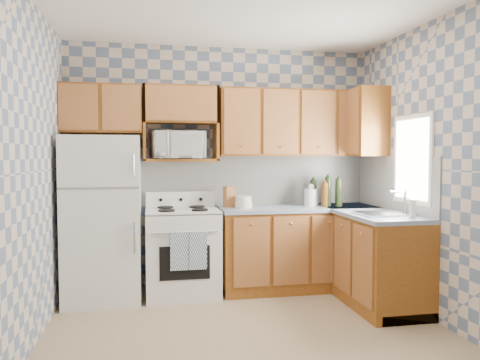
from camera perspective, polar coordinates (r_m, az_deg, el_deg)
name	(u,v)px	position (r m, az deg, el deg)	size (l,w,h in m)	color
floor	(251,337)	(4.03, 1.39, -18.62)	(3.40, 3.40, 0.00)	#8C7855
back_wall	(222,167)	(5.32, -2.26, 1.54)	(3.40, 0.02, 2.70)	slate
right_wall	(442,171)	(4.44, 23.41, 1.00)	(0.02, 3.20, 2.70)	slate
backsplash_back	(256,180)	(5.39, 1.96, -0.04)	(2.60, 0.01, 0.56)	silver
backsplash_right	(394,183)	(5.12, 18.23, -0.35)	(0.01, 1.60, 0.56)	silver
refrigerator	(103,219)	(4.98, -16.34, -4.57)	(0.75, 0.70, 1.68)	silver
stove_body	(183,253)	(5.05, -7.01, -8.84)	(0.76, 0.65, 0.90)	silver
cooktop	(182,211)	(4.98, -7.05, -3.71)	(0.76, 0.65, 0.03)	silver
backguard	(181,199)	(5.24, -7.26, -2.34)	(0.76, 0.08, 0.17)	silver
dish_towel_left	(179,251)	(4.70, -7.40, -8.62)	(0.18, 0.03, 0.38)	navy
dish_towel_right	(198,251)	(4.71, -5.15, -8.57)	(0.18, 0.03, 0.38)	navy
base_cabinets_back	(299,249)	(5.32, 7.16, -8.35)	(1.75, 0.60, 0.88)	#65330F
base_cabinets_right	(367,256)	(5.08, 15.20, -8.98)	(0.60, 1.60, 0.88)	#65330F
countertop_back	(299,208)	(5.25, 7.21, -3.43)	(1.77, 0.63, 0.04)	slate
countertop_right	(367,212)	(5.01, 15.22, -3.82)	(0.63, 1.60, 0.04)	slate
upper_cabinets_back	(296,123)	(5.36, 6.81, 6.88)	(1.75, 0.33, 0.74)	#65330F
upper_cabinets_fridge	(102,109)	(5.14, -16.50, 8.28)	(0.82, 0.33, 0.50)	#65330F
upper_cabinets_right	(361,123)	(5.45, 14.59, 6.74)	(0.33, 0.70, 0.74)	#65330F
microwave_shelf	(181,160)	(5.11, -7.21, 2.41)	(0.80, 0.33, 0.03)	#65330F
microwave	(177,145)	(5.05, -7.64, 4.24)	(0.53, 0.36, 0.29)	silver
sink	(384,214)	(4.70, 17.16, -3.99)	(0.48, 0.40, 0.03)	#B7B7BC
window	(412,159)	(4.80, 20.26, 2.39)	(0.02, 0.66, 0.86)	white
bottle_0	(328,191)	(5.32, 10.67, -1.38)	(0.07, 0.07, 0.33)	black
bottle_1	(338,193)	(5.30, 11.92, -1.52)	(0.07, 0.07, 0.31)	black
bottle_2	(339,193)	(5.41, 11.99, -1.55)	(0.07, 0.07, 0.28)	#5A3010
bottle_3	(325,195)	(5.22, 10.28, -1.82)	(0.07, 0.07, 0.26)	#5A3010
bottle_4	(313,193)	(5.32, 8.93, -1.54)	(0.07, 0.07, 0.30)	black
knife_block	(229,197)	(5.14, -1.34, -2.04)	(0.10, 0.10, 0.23)	brown
electric_kettle	(311,197)	(5.30, 8.66, -2.11)	(0.15, 0.15, 0.19)	silver
food_containers	(243,202)	(5.07, 0.43, -2.68)	(0.19, 0.19, 0.13)	beige
soap_bottle	(413,209)	(4.49, 20.29, -3.33)	(0.06, 0.06, 0.17)	beige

